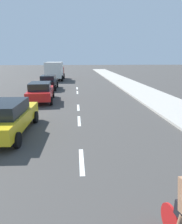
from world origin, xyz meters
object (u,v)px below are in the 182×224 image
parked_car_red (41,91)px  delivery_truck (55,70)px  parked_car_black (49,82)px  parked_car_yellow (6,117)px

parked_car_red → delivery_truck: size_ratio=0.70×
parked_car_black → delivery_truck: (-0.18, 9.29, 0.67)m
parked_car_yellow → parked_car_black: (0.22, 13.45, -0.01)m
delivery_truck → parked_car_black: bearing=-88.1°
parked_car_red → delivery_truck: (-0.38, 15.70, 0.66)m
parked_car_red → parked_car_yellow: bearing=-96.7°
parked_car_yellow → parked_car_red: same height
parked_car_yellow → parked_car_red: (0.42, 7.04, -0.00)m
parked_car_yellow → delivery_truck: 22.75m
parked_car_black → parked_car_yellow: bearing=-91.2°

